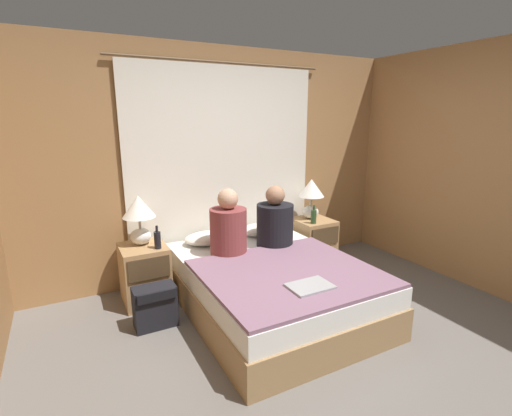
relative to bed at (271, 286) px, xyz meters
The scene contains 17 objects.
ground_plane 0.92m from the bed, 90.00° to the right, with size 16.00×16.00×0.00m, color #66605B.
wall_back 1.50m from the bed, 90.00° to the left, with size 4.41×0.06×2.50m.
curtain_panel 1.39m from the bed, 90.00° to the left, with size 2.37×0.02×2.33m.
bed is the anchor object (origin of this frame).
nightstand_left 1.23m from the bed, 144.59° to the left, with size 0.43×0.47×0.57m.
nightstand_right 1.23m from the bed, 35.41° to the left, with size 0.43×0.47×0.57m.
lamp_left 1.42m from the bed, 142.11° to the left, with size 0.31×0.31×0.48m.
lamp_right 1.42m from the bed, 37.89° to the left, with size 0.31×0.31×0.48m.
pillow_left 0.89m from the bed, 112.95° to the left, with size 0.50×0.36×0.12m.
pillow_right 0.89m from the bed, 67.05° to the left, with size 0.50×0.36×0.12m.
blanket_on_bed 0.40m from the bed, 90.00° to the right, with size 1.42×1.31×0.03m.
person_left_in_bed 0.68m from the bed, 123.39° to the left, with size 0.35×0.35×0.65m.
person_right_in_bed 0.68m from the bed, 55.37° to the left, with size 0.38×0.38×0.63m.
beer_bottle_on_left_stand 1.14m from the bed, 146.71° to the left, with size 0.06×0.06×0.22m.
beer_bottle_on_right_stand 1.15m from the bed, 32.86° to the left, with size 0.06×0.06×0.22m.
laptop_on_bed 0.69m from the bed, 92.07° to the right, with size 0.34×0.24×0.02m.
backpack_on_floor 1.05m from the bed, 168.49° to the left, with size 0.35×0.22×0.37m.
Camera 1 is at (-1.61, -1.86, 1.77)m, focal length 26.00 mm.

